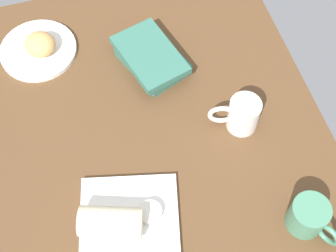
# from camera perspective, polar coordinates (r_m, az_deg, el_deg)

# --- Properties ---
(dining_table) EXTENTS (1.10, 0.90, 0.04)m
(dining_table) POSITION_cam_1_polar(r_m,az_deg,el_deg) (1.30, -1.93, -1.19)
(dining_table) COLOR brown
(dining_table) RESTS_ON ground
(round_plate) EXTENTS (0.22, 0.22, 0.01)m
(round_plate) POSITION_cam_1_polar(r_m,az_deg,el_deg) (1.48, -14.70, 8.43)
(round_plate) COLOR white
(round_plate) RESTS_ON dining_table
(scone_pastry) EXTENTS (0.12, 0.12, 0.06)m
(scone_pastry) POSITION_cam_1_polar(r_m,az_deg,el_deg) (1.44, -14.52, 9.10)
(scone_pastry) COLOR tan
(scone_pastry) RESTS_ON round_plate
(square_plate) EXTENTS (0.28, 0.28, 0.02)m
(square_plate) POSITION_cam_1_polar(r_m,az_deg,el_deg) (1.18, -4.44, -10.99)
(square_plate) COLOR white
(square_plate) RESTS_ON dining_table
(sauce_cup) EXTENTS (0.06, 0.06, 0.02)m
(sauce_cup) POSITION_cam_1_polar(r_m,az_deg,el_deg) (1.17, -2.06, -9.89)
(sauce_cup) COLOR silver
(sauce_cup) RESTS_ON square_plate
(breakfast_wrap) EXTENTS (0.11, 0.16, 0.07)m
(breakfast_wrap) POSITION_cam_1_polar(r_m,az_deg,el_deg) (1.14, -6.61, -10.92)
(breakfast_wrap) COLOR beige
(breakfast_wrap) RESTS_ON square_plate
(book_stack) EXTENTS (0.24, 0.20, 0.06)m
(book_stack) POSITION_cam_1_polar(r_m,az_deg,el_deg) (1.38, -1.93, 7.84)
(book_stack) COLOR #387260
(book_stack) RESTS_ON dining_table
(coffee_mug) EXTENTS (0.13, 0.09, 0.09)m
(coffee_mug) POSITION_cam_1_polar(r_m,az_deg,el_deg) (1.19, 15.94, -10.00)
(coffee_mug) COLOR #4C8C6B
(coffee_mug) RESTS_ON dining_table
(second_mug) EXTENTS (0.08, 0.13, 0.10)m
(second_mug) POSITION_cam_1_polar(r_m,az_deg,el_deg) (1.27, 8.48, 1.33)
(second_mug) COLOR white
(second_mug) RESTS_ON dining_table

